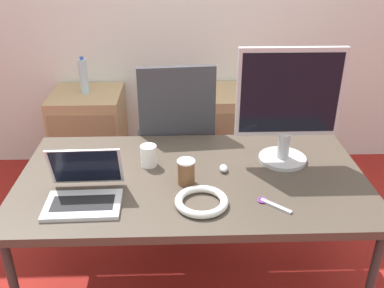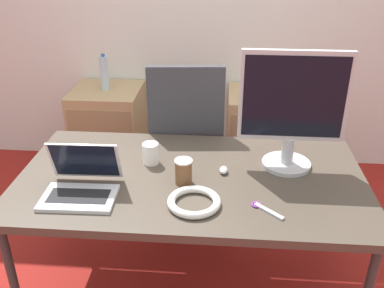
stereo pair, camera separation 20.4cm
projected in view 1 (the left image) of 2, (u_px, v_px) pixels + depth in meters
name	position (u px, v px, depth m)	size (l,w,h in m)	color
ground_plane	(192.00, 285.00, 2.39)	(14.00, 14.00, 0.00)	maroon
wall_back	(185.00, 2.00, 3.17)	(10.00, 0.05, 2.60)	silver
desk	(192.00, 184.00, 2.09)	(1.68, 0.91, 0.72)	#473D33
office_chair	(176.00, 159.00, 2.81)	(0.56, 0.58, 1.11)	#232326
cabinet_left	(91.00, 135.00, 3.32)	(0.51, 0.51, 0.70)	tan
cabinet_right	(242.00, 133.00, 3.36)	(0.51, 0.51, 0.70)	tan
water_bottle	(84.00, 76.00, 3.11)	(0.06, 0.06, 0.27)	silver
laptop_center	(84.00, 191.00, 1.86)	(0.33, 0.29, 0.22)	silver
monitor	(288.00, 105.00, 2.07)	(0.51, 0.24, 0.59)	#B7B7BC
mouse	(224.00, 168.00, 2.10)	(0.04, 0.06, 0.03)	silver
coffee_cup_white	(149.00, 156.00, 2.14)	(0.08, 0.08, 0.11)	white
coffee_cup_brown	(186.00, 172.00, 1.98)	(0.08, 0.08, 0.12)	brown
cable_coil	(201.00, 201.00, 1.85)	(0.23, 0.23, 0.03)	white
scissors	(271.00, 204.00, 1.85)	(0.14, 0.14, 0.01)	#B2B2B7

